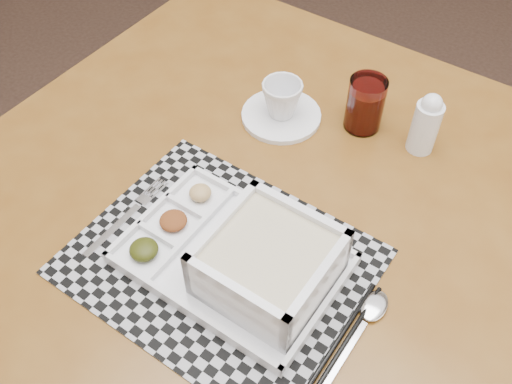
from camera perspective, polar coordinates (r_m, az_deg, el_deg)
floor at (r=1.86m, az=11.53°, el=-8.66°), size 5.00×5.00×0.00m
dining_table at (r=0.99m, az=1.04°, el=-5.43°), size 1.14×1.14×0.82m
placemat at (r=0.87m, az=-3.62°, el=-6.96°), size 0.44×0.36×0.00m
serving_tray at (r=0.82m, az=0.01°, el=-7.06°), size 0.33×0.23×0.10m
fork at (r=0.94m, az=-12.65°, el=-2.21°), size 0.02×0.19×0.00m
spoon at (r=0.84m, az=11.33°, el=-11.78°), size 0.04×0.18×0.01m
chopsticks at (r=0.80m, az=8.01°, el=-15.43°), size 0.03×0.24×0.01m
saucer at (r=1.08m, az=2.54°, el=7.64°), size 0.15×0.15×0.01m
cup at (r=1.06m, az=2.61°, el=9.26°), size 0.08×0.08×0.07m
juice_glass at (r=1.06m, az=10.83°, el=8.47°), size 0.07×0.07×0.10m
creamer_bottle at (r=1.03m, az=16.63°, el=6.57°), size 0.05×0.05×0.12m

